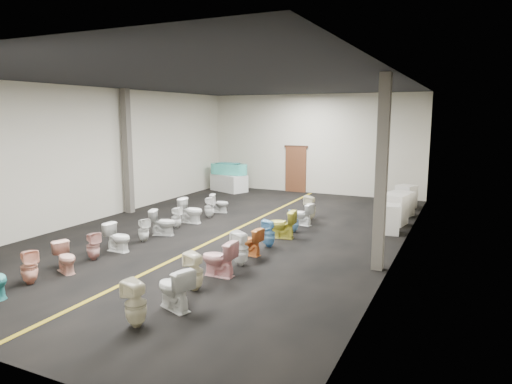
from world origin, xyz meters
TOP-DOWN VIEW (x-y plane):
  - floor at (0.00, 0.00)m, footprint 16.00×16.00m
  - ceiling at (0.00, 0.00)m, footprint 16.00×16.00m
  - wall_back at (0.00, 8.00)m, footprint 10.00×0.00m
  - wall_left at (-5.00, 0.00)m, footprint 0.00×16.00m
  - wall_right at (5.00, 0.00)m, footprint 0.00×16.00m
  - aisle_stripe at (0.00, 0.00)m, footprint 0.12×15.60m
  - back_door at (-0.80, 7.94)m, footprint 1.00×0.10m
  - door_frame at (-0.80, 7.95)m, footprint 1.15×0.08m
  - column_left at (-4.75, 1.00)m, footprint 0.25×0.25m
  - column_right at (4.75, -1.50)m, footprint 0.25×0.25m
  - display_table at (-3.73, 6.77)m, footprint 1.98×1.49m
  - bathtub at (-3.73, 6.77)m, footprint 1.86×0.68m
  - appliance_crate_a at (4.40, 2.01)m, footprint 0.77×0.77m
  - appliance_crate_b at (4.40, 3.24)m, footprint 0.85×0.85m
  - appliance_crate_c at (4.40, 4.71)m, footprint 0.95×0.95m
  - appliance_crate_d at (4.40, 6.18)m, footprint 0.83×0.83m
  - toilet_left_1 at (-1.80, -5.64)m, footprint 0.45×0.44m
  - toilet_left_2 at (-1.68, -4.77)m, footprint 0.78×0.61m
  - toilet_left_3 at (-1.78, -3.82)m, footprint 0.41×0.40m
  - toilet_left_4 at (-1.74, -2.98)m, footprint 0.74×0.43m
  - toilet_left_5 at (-1.72, -1.97)m, footprint 0.41×0.41m
  - toilet_left_6 at (-1.66, -1.13)m, footprint 0.86×0.66m
  - toilet_left_7 at (-1.79, -0.26)m, footprint 0.36×0.36m
  - toilet_left_8 at (-1.78, 0.57)m, footprint 0.84×0.52m
  - toilet_left_9 at (-1.62, 1.48)m, footprint 0.38×0.38m
  - toilet_left_10 at (-1.74, 2.40)m, footprint 0.76×0.56m
  - toilet_right_0 at (1.58, -6.25)m, footprint 0.43×0.42m
  - toilet_right_1 at (1.75, -5.38)m, footprint 0.92×0.72m
  - toilet_right_2 at (1.58, -4.42)m, footprint 0.43×0.42m
  - toilet_right_3 at (1.62, -3.49)m, footprint 0.81×0.47m
  - toilet_right_4 at (1.72, -2.63)m, footprint 0.45×0.44m
  - toilet_right_5 at (1.55, -1.80)m, footprint 0.76×0.50m
  - toilet_right_6 at (1.72, -0.92)m, footprint 0.39×0.38m
  - toilet_right_7 at (1.69, 0.08)m, footprint 0.86×0.54m
  - toilet_right_8 at (1.76, 0.88)m, footprint 0.42×0.42m
  - toilet_right_9 at (1.69, 1.86)m, footprint 0.78×0.54m
  - toilet_right_10 at (1.68, 2.70)m, footprint 0.39×0.38m

SIDE VIEW (x-z plane):
  - floor at x=0.00m, z-range 0.00..0.00m
  - aisle_stripe at x=0.00m, z-range 0.00..0.01m
  - toilet_left_5 at x=-1.72m, z-range 0.00..0.69m
  - toilet_left_10 at x=-1.74m, z-range 0.00..0.69m
  - toilet_left_7 at x=-1.79m, z-range 0.00..0.70m
  - toilet_left_2 at x=-1.68m, z-range 0.00..0.70m
  - toilet_right_8 at x=1.76m, z-range 0.00..0.70m
  - toilet_left_3 at x=-1.78m, z-range 0.00..0.72m
  - toilet_right_5 at x=1.55m, z-range 0.00..0.73m
  - toilet_right_9 at x=1.69m, z-range 0.00..0.73m
  - toilet_left_4 at x=-1.74m, z-range 0.00..0.75m
  - toilet_right_6 at x=1.72m, z-range 0.00..0.76m
  - toilet_left_9 at x=-1.62m, z-range 0.00..0.76m
  - toilet_left_1 at x=-1.80m, z-range 0.00..0.77m
  - toilet_left_6 at x=-1.66m, z-range 0.00..0.78m
  - display_table at x=-3.73m, z-range 0.00..0.79m
  - toilet_right_2 at x=1.58m, z-range 0.00..0.81m
  - toilet_right_3 at x=1.62m, z-range 0.00..0.83m
  - toilet_right_1 at x=1.75m, z-range 0.00..0.83m
  - toilet_left_8 at x=-1.78m, z-range 0.00..0.83m
  - toilet_right_0 at x=1.58m, z-range 0.00..0.83m
  - toilet_right_7 at x=1.69m, z-range 0.00..0.84m
  - toilet_right_4 at x=1.72m, z-range 0.00..0.84m
  - toilet_right_10 at x=1.68m, z-range 0.00..0.85m
  - appliance_crate_c at x=4.40m, z-range 0.00..0.86m
  - appliance_crate_a at x=4.40m, z-range 0.00..0.89m
  - appliance_crate_d at x=4.40m, z-range 0.00..0.90m
  - appliance_crate_b at x=4.40m, z-range 0.00..1.00m
  - back_door at x=-0.80m, z-range 0.00..2.10m
  - bathtub at x=-3.73m, z-range 0.79..1.34m
  - door_frame at x=-0.80m, z-range 2.07..2.17m
  - wall_back at x=0.00m, z-range -2.75..7.25m
  - wall_left at x=-5.00m, z-range -5.75..10.25m
  - wall_right at x=5.00m, z-range -5.75..10.25m
  - column_left at x=-4.75m, z-range 0.00..4.50m
  - column_right at x=4.75m, z-range 0.00..4.50m
  - ceiling at x=0.00m, z-range 4.50..4.50m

